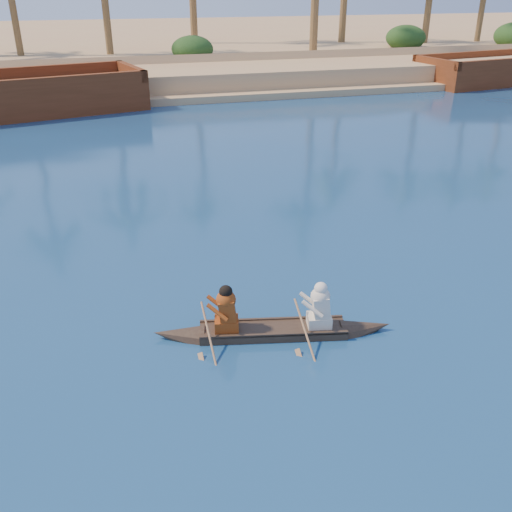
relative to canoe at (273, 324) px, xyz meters
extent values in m
plane|color=navy|center=(2.11, -0.61, -0.23)|extent=(160.00, 160.00, 0.00)
cube|color=tan|center=(2.11, 25.39, -0.11)|extent=(150.00, 8.00, 0.50)
cube|color=tan|center=(2.11, 47.39, 0.32)|extent=(150.00, 50.00, 1.50)
cube|color=maroon|center=(-6.85, 21.39, 0.27)|extent=(13.95, 7.27, 1.66)
cube|color=maroon|center=(22.86, 23.49, 0.22)|extent=(12.35, 5.76, 1.49)
camera|label=1|loc=(-2.69, -8.32, 5.61)|focal=40.00mm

